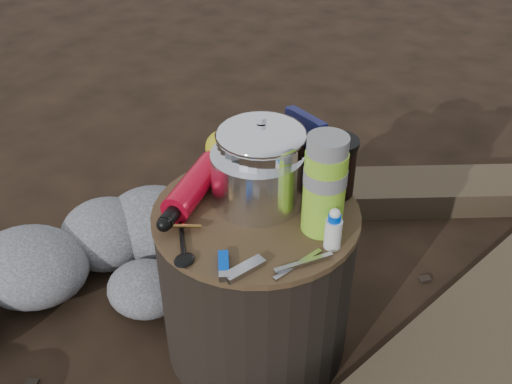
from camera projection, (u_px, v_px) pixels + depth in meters
The scene contains 16 objects.
ground at pixel (256, 339), 1.51m from camera, with size 60.00×60.00×0.00m, color black.
stump at pixel (256, 281), 1.39m from camera, with size 0.46×0.46×0.43m, color black.
rock_ring at pixel (34, 313), 1.45m from camera, with size 0.49×1.06×0.21m, color slate, non-canonical shape.
log_small at pixel (447, 191), 2.00m from camera, with size 0.20×1.08×0.09m, color #443727.
foil_windscreen at pixel (257, 178), 1.27m from camera, with size 0.21×0.21×0.13m, color silver.
camping_pot at pixel (261, 161), 1.26m from camera, with size 0.20×0.20×0.20m, color white.
fuel_bottle at pixel (194, 186), 1.29m from camera, with size 0.06×0.27×0.06m, color red, non-canonical shape.
thermos at pixel (325, 185), 1.16m from camera, with size 0.09×0.09×0.22m, color #8ACD2A.
travel_mug at pixel (336, 167), 1.29m from camera, with size 0.09×0.09×0.14m, color black.
stuff_sack at pixel (234, 149), 1.39m from camera, with size 0.15×0.12×0.10m, color gold.
food_pouch at pixel (302, 145), 1.36m from camera, with size 0.12×0.03×0.15m, color #141647.
lighter at pixel (224, 263), 1.12m from camera, with size 0.02×0.08×0.01m, color #0040DA.
multitool at pixel (244, 269), 1.11m from camera, with size 0.03×0.09×0.01m, color #9FA0A4.
pot_grabber at pixel (298, 263), 1.12m from camera, with size 0.03×0.13×0.01m, color #9FA0A4, non-canonical shape.
spork at pixel (182, 238), 1.18m from camera, with size 0.03×0.15×0.01m, color black, non-canonical shape.
squeeze_bottle at pixel (333, 230), 1.15m from camera, with size 0.04×0.04×0.08m, color silver.
Camera 1 is at (0.48, -0.89, 1.19)m, focal length 39.86 mm.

